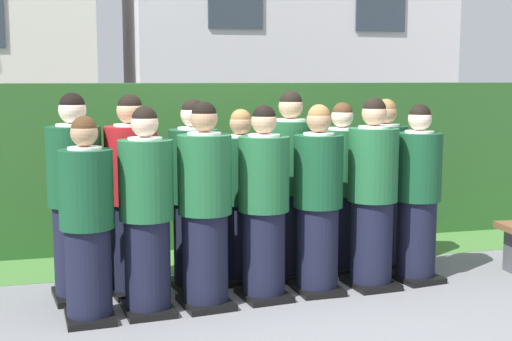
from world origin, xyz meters
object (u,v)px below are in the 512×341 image
Objects in this scene: student_rear_row_5 at (341,191)px; student_rear_row_6 at (384,187)px; student_front_row_0 at (87,225)px; student_rear_row_3 at (241,200)px; student_front_row_2 at (205,210)px; student_front_row_3 at (264,208)px; student_front_row_4 at (318,204)px; student_front_row_5 at (372,198)px; student_rear_row_4 at (290,189)px; student_front_row_1 at (147,216)px; student_rear_row_0 at (76,202)px; student_rear_row_2 at (194,199)px; student_front_row_6 at (417,197)px; student_in_red_blazer at (132,199)px.

student_rear_row_5 is 0.48m from student_rear_row_6.
student_rear_row_3 is (1.37, 0.73, 0.00)m from student_front_row_0.
student_front_row_2 reaches higher than student_front_row_3.
student_front_row_5 reaches higher than student_front_row_4.
student_rear_row_5 is at bearing 34.20° from student_front_row_3.
student_front_row_5 is 0.78m from student_rear_row_4.
student_rear_row_0 is (-0.53, 0.52, 0.05)m from student_front_row_1.
student_front_row_4 is 1.08m from student_rear_row_2.
student_front_row_3 is at bearing -175.84° from student_front_row_5.
student_rear_row_6 is (1.93, 0.25, -0.01)m from student_rear_row_2.
student_rear_row_3 is at bearing 138.20° from student_front_row_4.
student_front_row_1 reaches higher than student_front_row_6.
student_rear_row_0 reaches higher than student_front_row_6.
student_front_row_0 is 0.97× the size of student_front_row_6.
student_front_row_6 is at bearing -21.48° from student_rear_row_4.
student_rear_row_6 is at bearing 26.12° from student_front_row_3.
student_front_row_6 is 2.55m from student_in_red_blazer.
student_rear_row_3 is (0.45, 0.10, -0.05)m from student_rear_row_2.
student_rear_row_2 is at bearing 166.01° from student_front_row_5.
student_rear_row_4 is at bearing 99.02° from student_front_row_4.
student_in_red_blazer is (0.47, 0.03, -0.01)m from student_rear_row_0.
student_rear_row_6 is (2.93, 0.30, -0.04)m from student_rear_row_0.
student_rear_row_0 is 1.03× the size of student_rear_row_2.
student_rear_row_2 is 1.01× the size of student_rear_row_6.
student_front_row_6 is (0.99, 0.10, -0.01)m from student_front_row_4.
student_front_row_0 is 1.99m from student_rear_row_4.
student_front_row_2 is 0.77m from student_rear_row_3.
student_front_row_6 is at bearing -8.65° from student_rear_row_2.
student_front_row_1 is 1.48m from student_front_row_4.
student_rear_row_3 is 0.97× the size of student_rear_row_5.
student_rear_row_4 is at bearing 54.03° from student_front_row_3.
student_front_row_5 is at bearing -171.10° from student_front_row_6.
student_front_row_0 is at bearing -172.75° from student_front_row_3.
student_front_row_3 is at bearing 7.25° from student_front_row_0.
student_in_red_blazer is 1.09× the size of student_rear_row_3.
student_rear_row_2 is 1.94m from student_rear_row_6.
student_front_row_1 is 1.55m from student_rear_row_4.
student_rear_row_6 is at bearing 6.09° from student_in_red_blazer.
student_front_row_3 is 1.01m from student_front_row_5.
student_rear_row_4 reaches higher than student_rear_row_2.
student_front_row_1 is at bearing -44.23° from student_rear_row_0.
student_front_row_4 is 0.94× the size of student_rear_row_0.
student_rear_row_3 is 1.01m from student_rear_row_5.
student_front_row_4 is 1.00m from student_front_row_6.
student_front_row_3 is at bearing 8.34° from student_front_row_2.
student_rear_row_0 is at bearing 97.60° from student_front_row_0.
student_front_row_0 is 0.95× the size of student_rear_row_6.
student_front_row_2 is at bearing -25.40° from student_rear_row_0.
student_in_red_blazer reaches higher than student_front_row_3.
student_front_row_4 is 0.95× the size of student_in_red_blazer.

